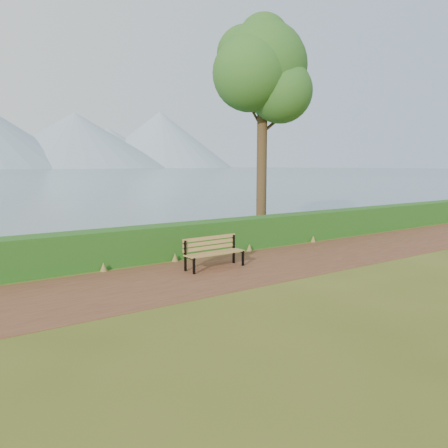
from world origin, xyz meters
TOP-DOWN VIEW (x-y plane):
  - ground at (0.00, 0.00)m, footprint 140.00×140.00m
  - path at (0.00, 0.30)m, footprint 40.00×3.40m
  - hedge at (0.00, 2.60)m, footprint 32.00×0.85m
  - bench at (-0.63, 0.77)m, footprint 1.72×0.55m
  - tree at (3.88, 4.25)m, footprint 4.26×3.49m

SIDE VIEW (x-z plane):
  - ground at x=0.00m, z-range 0.00..0.00m
  - path at x=0.00m, z-range 0.00..0.01m
  - bench at x=-0.63m, z-range 0.06..0.92m
  - hedge at x=0.00m, z-range 0.00..1.00m
  - tree at x=3.88m, z-range 2.03..10.39m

